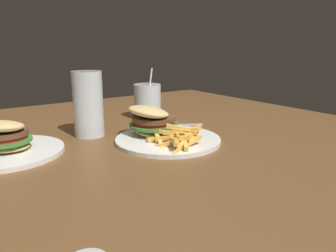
{
  "coord_description": "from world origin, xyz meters",
  "views": [
    {
      "loc": [
        -0.56,
        0.4,
        1.01
      ],
      "look_at": [
        0.08,
        -0.05,
        0.81
      ],
      "focal_mm": 35.0,
      "sensor_mm": 36.0,
      "label": 1
    }
  ],
  "objects_px": {
    "meal_plate_near": "(160,129)",
    "spoon": "(155,124)",
    "beer_glass": "(88,106)",
    "juice_glass": "(147,102)",
    "meal_plate_far": "(5,144)"
  },
  "relations": [
    {
      "from": "beer_glass",
      "to": "juice_glass",
      "type": "bearing_deg",
      "value": -69.46
    },
    {
      "from": "meal_plate_near",
      "to": "juice_glass",
      "type": "relative_size",
      "value": 1.6
    },
    {
      "from": "beer_glass",
      "to": "spoon",
      "type": "distance_m",
      "value": 0.21
    },
    {
      "from": "beer_glass",
      "to": "spoon",
      "type": "xyz_separation_m",
      "value": [
        -0.02,
        -0.2,
        -0.07
      ]
    },
    {
      "from": "juice_glass",
      "to": "spoon",
      "type": "xyz_separation_m",
      "value": [
        -0.11,
        0.04,
        -0.04
      ]
    },
    {
      "from": "meal_plate_near",
      "to": "meal_plate_far",
      "type": "distance_m",
      "value": 0.35
    },
    {
      "from": "meal_plate_near",
      "to": "beer_glass",
      "type": "xyz_separation_m",
      "value": [
        0.14,
        0.13,
        0.05
      ]
    },
    {
      "from": "juice_glass",
      "to": "beer_glass",
      "type": "bearing_deg",
      "value": 110.54
    },
    {
      "from": "meal_plate_near",
      "to": "meal_plate_far",
      "type": "relative_size",
      "value": 1.07
    },
    {
      "from": "beer_glass",
      "to": "spoon",
      "type": "relative_size",
      "value": 1.0
    },
    {
      "from": "meal_plate_near",
      "to": "spoon",
      "type": "bearing_deg",
      "value": -28.67
    },
    {
      "from": "beer_glass",
      "to": "juice_glass",
      "type": "xyz_separation_m",
      "value": [
        0.09,
        -0.24,
        -0.03
      ]
    },
    {
      "from": "juice_glass",
      "to": "spoon",
      "type": "height_order",
      "value": "juice_glass"
    },
    {
      "from": "meal_plate_near",
      "to": "spoon",
      "type": "distance_m",
      "value": 0.14
    },
    {
      "from": "beer_glass",
      "to": "juice_glass",
      "type": "height_order",
      "value": "beer_glass"
    }
  ]
}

